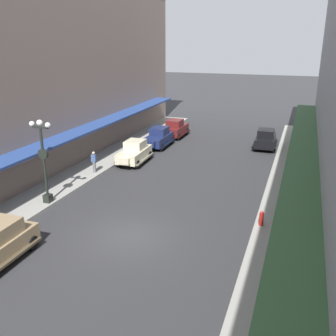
% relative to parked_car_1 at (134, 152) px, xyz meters
% --- Properties ---
extents(ground_plane, '(200.00, 200.00, 0.00)m').
position_rel_parked_car_1_xyz_m(ground_plane, '(4.87, -11.35, -0.94)').
color(ground_plane, '#2D2D30').
extents(sidewalk_left, '(3.00, 60.00, 0.15)m').
position_rel_parked_car_1_xyz_m(sidewalk_left, '(-2.63, -11.35, -0.87)').
color(sidewalk_left, '#99968E').
rests_on(sidewalk_left, ground).
extents(sidewalk_right, '(3.00, 60.00, 0.15)m').
position_rel_parked_car_1_xyz_m(sidewalk_right, '(12.37, -11.35, -0.87)').
color(sidewalk_right, '#99968E').
rests_on(sidewalk_right, ground).
extents(parked_car_1, '(2.26, 4.30, 1.84)m').
position_rel_parked_car_1_xyz_m(parked_car_1, '(0.00, 0.00, 0.00)').
color(parked_car_1, beige).
rests_on(parked_car_1, ground).
extents(parked_car_2, '(2.14, 4.26, 1.84)m').
position_rel_parked_car_1_xyz_m(parked_car_2, '(0.09, 5.27, 0.00)').
color(parked_car_2, '#19234C').
rests_on(parked_car_2, ground).
extents(parked_car_3, '(2.22, 4.29, 1.84)m').
position_rel_parked_car_1_xyz_m(parked_car_3, '(9.68, 8.18, 0.00)').
color(parked_car_3, black).
rests_on(parked_car_3, ground).
extents(parked_car_4, '(2.17, 4.27, 1.84)m').
position_rel_parked_car_1_xyz_m(parked_car_4, '(0.32, 9.53, 0.00)').
color(parked_car_4, '#591919').
rests_on(parked_car_4, ground).
extents(lamp_post_with_clock, '(1.42, 0.44, 5.16)m').
position_rel_parked_car_1_xyz_m(lamp_post_with_clock, '(-1.53, -9.44, 2.04)').
color(lamp_post_with_clock, black).
rests_on(lamp_post_with_clock, sidewalk_left).
extents(fire_hydrant, '(0.24, 0.24, 0.82)m').
position_rel_parked_car_1_xyz_m(fire_hydrant, '(11.22, -8.11, -0.38)').
color(fire_hydrant, '#B21E19').
rests_on(fire_hydrant, sidewalk_right).
extents(pedestrian_0, '(0.36, 0.24, 1.64)m').
position_rel_parked_car_1_xyz_m(pedestrian_0, '(13.23, 8.63, 0.05)').
color(pedestrian_0, slate).
rests_on(pedestrian_0, sidewalk_right).
extents(pedestrian_1, '(0.36, 0.24, 1.64)m').
position_rel_parked_car_1_xyz_m(pedestrian_1, '(-1.64, -3.65, 0.05)').
color(pedestrian_1, slate).
rests_on(pedestrian_1, sidewalk_left).
extents(pedestrian_2, '(0.36, 0.28, 1.67)m').
position_rel_parked_car_1_xyz_m(pedestrian_2, '(13.41, 8.29, 0.07)').
color(pedestrian_2, '#4C4238').
rests_on(pedestrian_2, sidewalk_right).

